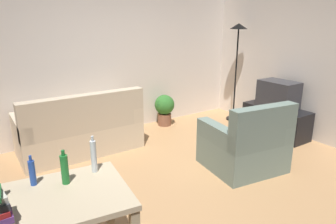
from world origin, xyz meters
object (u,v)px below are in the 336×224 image
(tv, at_px, (278,94))
(bottle_blue, at_px, (32,172))
(potted_plant, at_px, (165,108))
(tv_stand, at_px, (275,121))
(desk, at_px, (38,216))
(couch, at_px, (81,132))
(torchiere_lamp, at_px, (238,46))
(armchair, at_px, (246,146))
(bottle_clear, at_px, (94,156))
(bottle_green, at_px, (65,169))

(tv, xyz_separation_m, bottle_blue, (-3.95, -0.93, 0.16))
(potted_plant, bearing_deg, tv_stand, -48.14)
(tv_stand, distance_m, desk, 4.17)
(couch, height_order, torchiere_lamp, torchiere_lamp)
(bottle_blue, bearing_deg, desk, -98.96)
(armchair, bearing_deg, desk, 20.35)
(couch, bearing_deg, armchair, 132.81)
(couch, relative_size, potted_plant, 2.99)
(desk, height_order, potted_plant, desk)
(bottle_clear, bearing_deg, tv, 15.62)
(armchair, relative_size, bottle_clear, 3.44)
(tv, bearing_deg, tv_stand, 90.00)
(tv, xyz_separation_m, bottle_green, (-3.75, -1.04, 0.17))
(desk, bearing_deg, armchair, 19.41)
(tv_stand, bearing_deg, bottle_clear, 105.63)
(bottle_green, bearing_deg, armchair, 10.74)
(potted_plant, height_order, bottle_clear, bottle_clear)
(tv, xyz_separation_m, desk, (-3.99, -1.16, -0.05))
(torchiere_lamp, bearing_deg, armchair, -131.19)
(couch, height_order, armchair, same)
(tv, relative_size, desk, 0.47)
(potted_plant, bearing_deg, desk, -136.00)
(tv, height_order, potted_plant, tv)
(torchiere_lamp, distance_m, bottle_clear, 4.06)
(tv_stand, xyz_separation_m, tv, (0.00, 0.00, 0.46))
(couch, distance_m, bottle_blue, 2.35)
(torchiere_lamp, xyz_separation_m, bottle_clear, (-3.51, -1.96, -0.52))
(tv, relative_size, bottle_blue, 2.67)
(bottle_clear, bearing_deg, torchiere_lamp, 29.12)
(potted_plant, distance_m, bottle_blue, 3.60)
(bottle_green, bearing_deg, tv_stand, 15.47)
(armchair, height_order, bottle_clear, bottle_clear)
(armchair, bearing_deg, tv, -148.83)
(potted_plant, relative_size, bottle_clear, 1.94)
(couch, bearing_deg, tv, 159.09)
(torchiere_lamp, bearing_deg, couch, 177.00)
(tv, distance_m, torchiere_lamp, 1.21)
(desk, bearing_deg, bottle_green, 34.31)
(bottle_blue, bearing_deg, torchiere_lamp, 25.78)
(bottle_blue, bearing_deg, potted_plant, 41.78)
(tv, distance_m, bottle_blue, 4.06)
(tv_stand, height_order, potted_plant, potted_plant)
(armchair, height_order, bottle_blue, bottle_blue)
(couch, xyz_separation_m, desk, (-1.03, -2.29, 0.34))
(armchair, bearing_deg, bottle_blue, 15.67)
(desk, xyz_separation_m, armchair, (2.62, 0.57, -0.33))
(potted_plant, distance_m, bottle_green, 3.53)
(desk, bearing_deg, bottle_blue, 88.12)
(potted_plant, bearing_deg, torchiere_lamp, -19.88)
(tv_stand, xyz_separation_m, potted_plant, (-1.29, 1.44, 0.09))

